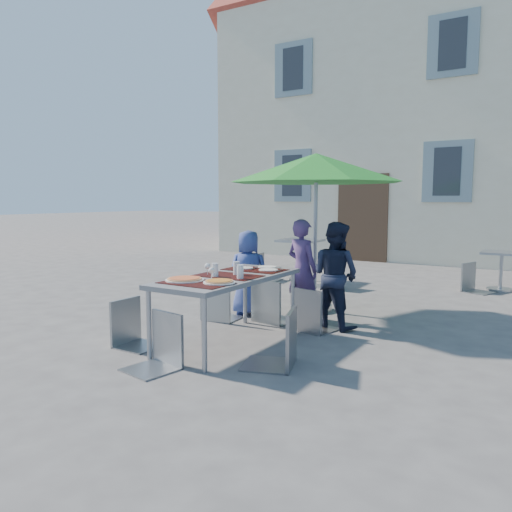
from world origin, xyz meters
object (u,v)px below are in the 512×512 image
Objects in this scene: chair_3 at (132,294)px; cafe_table_1 at (501,266)px; dining_table at (228,281)px; chair_2 at (312,283)px; child_2 at (335,275)px; pizza_near_left at (185,279)px; chair_5 at (158,308)px; chair_0 at (219,276)px; patio_umbrella at (316,170)px; chair_1 at (271,274)px; bg_chair_l_1 at (475,260)px; bg_chair_l_0 at (264,250)px; child_0 at (248,273)px; child_1 at (302,269)px; bg_chair_r_0 at (330,255)px; chair_4 at (280,302)px; cafe_table_0 at (300,251)px; pizza_near_right at (219,282)px.

cafe_table_1 is at bearing 62.10° from chair_3.
chair_2 reaches higher than dining_table.
child_2 is 1.94× the size of cafe_table_1.
pizza_near_left is 0.40× the size of chair_5.
child_2 reaches higher than chair_0.
patio_umbrella is 3.56× the size of cafe_table_1.
bg_chair_l_1 is (1.88, 3.65, -0.07)m from chair_1.
bg_chair_l_0 reaches higher than pizza_near_left.
child_0 is 4.17m from bg_chair_l_1.
child_1 reaches higher than chair_5.
dining_table is 1.07m from chair_1.
child_0 is 1.19× the size of chair_5.
chair_4 is at bearing -72.76° from bg_chair_r_0.
chair_1 is (0.11, 1.57, -0.15)m from pizza_near_left.
cafe_table_1 is (2.07, 3.11, -1.55)m from patio_umbrella.
chair_0 is 5.18m from cafe_table_1.
chair_2 is at bearing 144.87° from child_0.
pizza_near_right is at bearing -72.60° from cafe_table_0.
chair_2 is (0.39, -0.53, -0.07)m from child_1.
cafe_table_1 is at bearing -102.17° from child_1.
chair_5 is (-0.95, -0.62, -0.04)m from chair_4.
child_2 is 1.36× the size of chair_3.
cafe_table_0 is at bearing 95.10° from chair_3.
chair_4 is at bearing -103.70° from cafe_table_1.
dining_table is 2.75× the size of cafe_table_1.
pizza_near_left is at bearing -68.96° from bg_chair_l_0.
chair_5 reaches higher than cafe_table_0.
bg_chair_r_0 is (-1.15, 2.52, -0.07)m from child_2.
child_2 reaches higher than chair_3.
chair_3 is (-1.00, -2.07, -0.10)m from child_1.
chair_1 is 1.08× the size of chair_5.
chair_0 is (-0.87, -0.66, -0.07)m from child_1.
bg_chair_l_1 is at bearing 63.55° from chair_3.
dining_table is at bearing 75.81° from child_2.
chair_4 is at bearing -72.46° from patio_umbrella.
patio_umbrella reaches higher than child_0.
patio_umbrella is at bearing -151.02° from child_0.
chair_4 is (1.55, -1.17, 0.03)m from chair_0.
pizza_near_left is 1.58m from chair_1.
child_2 is (1.27, -0.01, 0.07)m from child_0.
chair_2 is 3.02m from bg_chair_r_0.
bg_chair_l_0 is at bearing 115.61° from pizza_near_right.
bg_chair_l_0 is at bearing 111.04° from pizza_near_left.
chair_0 is 2.99m from bg_chair_r_0.
patio_umbrella reaches higher than chair_0.
child_2 is at bearing -110.91° from cafe_table_1.
bg_chair_l_1 is (0.96, 5.08, -0.07)m from chair_4.
chair_5 is at bearing -109.05° from chair_2.
chair_1 is 4.11m from bg_chair_l_1.
bg_chair_r_0 is at bearing -157.47° from bg_chair_l_1.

